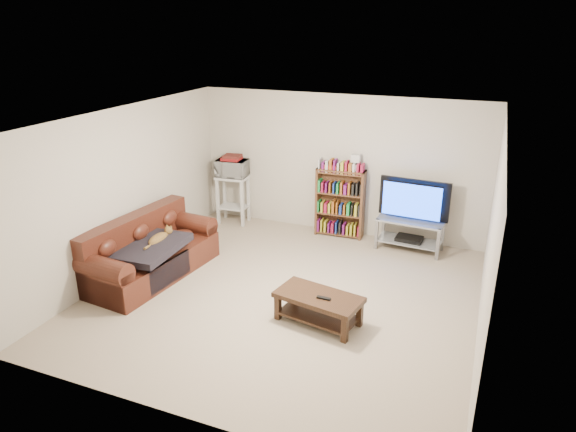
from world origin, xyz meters
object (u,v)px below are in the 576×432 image
at_px(tv_stand, 410,229).
at_px(bookshelf, 340,202).
at_px(coffee_table, 318,303).
at_px(sofa, 148,255).

relative_size(tv_stand, bookshelf, 0.90).
relative_size(coffee_table, bookshelf, 0.95).
distance_m(sofa, tv_stand, 4.11).
xyz_separation_m(coffee_table, tv_stand, (0.68, 2.61, 0.09)).
distance_m(coffee_table, bookshelf, 2.85).
xyz_separation_m(sofa, bookshelf, (2.17, 2.46, 0.30)).
height_order(sofa, bookshelf, bookshelf).
bearing_deg(tv_stand, bookshelf, 176.70).
bearing_deg(bookshelf, tv_stand, -9.55).
xyz_separation_m(tv_stand, bookshelf, (-1.23, 0.16, 0.26)).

